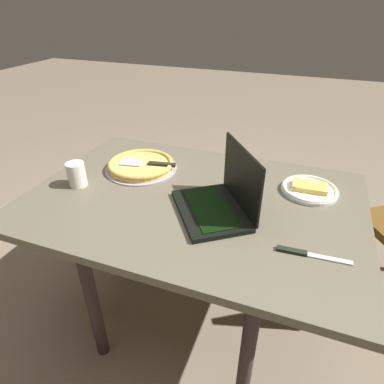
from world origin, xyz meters
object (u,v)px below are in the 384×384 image
pizza_plate (309,189)px  drink_cup (77,174)px  laptop (221,199)px  pizza_tray (141,165)px  table_knife (306,254)px  dining_table (193,213)px

pizza_plate → drink_cup: 0.95m
laptop → pizza_tray: 0.47m
laptop → pizza_plate: bearing=-139.4°
pizza_plate → table_knife: size_ratio=1.00×
pizza_tray → drink_cup: drink_cup is taller
dining_table → pizza_plate: pizza_plate is taller
laptop → pizza_plate: (-0.30, -0.25, -0.04)m
laptop → table_knife: 0.34m
pizza_plate → table_knife: bearing=92.1°
pizza_tray → drink_cup: (0.18, 0.22, 0.03)m
dining_table → pizza_tray: 0.35m
pizza_tray → pizza_plate: bearing=-175.5°
pizza_plate → pizza_tray: 0.73m
dining_table → drink_cup: bearing=9.2°
table_knife → dining_table: bearing=-23.5°
pizza_plate → laptop: bearing=40.6°
dining_table → table_knife: table_knife is taller
laptop → table_knife: (-0.31, 0.14, -0.05)m
dining_table → pizza_tray: pizza_tray is taller
pizza_plate → drink_cup: drink_cup is taller
pizza_tray → laptop: bearing=155.4°
dining_table → laptop: laptop is taller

